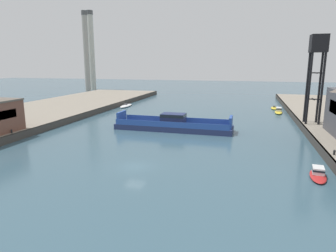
% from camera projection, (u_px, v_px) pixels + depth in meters
% --- Properties ---
extents(ground_plane, '(400.00, 400.00, 0.00)m').
position_uv_depth(ground_plane, '(135.00, 167.00, 39.05)').
color(ground_plane, '#385666').
extents(quay_left, '(28.00, 140.00, 1.42)m').
position_uv_depth(quay_left, '(8.00, 120.00, 67.55)').
color(quay_left, gray).
rests_on(quay_left, ground).
extents(chain_ferry, '(23.85, 5.89, 3.38)m').
position_uv_depth(chain_ferry, '(173.00, 125.00, 60.36)').
color(chain_ferry, navy).
rests_on(chain_ferry, ground).
extents(moored_boat_near_left, '(2.40, 5.29, 1.20)m').
position_uv_depth(moored_boat_near_left, '(318.00, 174.00, 35.41)').
color(moored_boat_near_left, red).
rests_on(moored_boat_near_left, ground).
extents(moored_boat_near_right, '(2.56, 7.06, 1.47)m').
position_uv_depth(moored_boat_near_right, '(279.00, 111.00, 81.28)').
color(moored_boat_near_right, yellow).
rests_on(moored_boat_near_right, ground).
extents(moored_boat_mid_left, '(2.65, 8.14, 1.09)m').
position_uv_depth(moored_boat_mid_left, '(126.00, 106.00, 92.93)').
color(moored_boat_mid_left, white).
rests_on(moored_boat_mid_left, ground).
extents(moored_boat_mid_right, '(2.12, 5.76, 0.91)m').
position_uv_depth(moored_boat_mid_right, '(274.00, 108.00, 88.73)').
color(moored_boat_mid_right, yellow).
rests_on(moored_boat_mid_right, ground).
extents(crane_tower, '(3.03, 3.03, 17.31)m').
position_uv_depth(crane_tower, '(318.00, 56.00, 57.51)').
color(crane_tower, black).
rests_on(crane_tower, quay_right).
extents(bollard_left_aft, '(0.32, 0.32, 0.71)m').
position_uv_depth(bollard_left_aft, '(12.00, 131.00, 51.49)').
color(bollard_left_aft, black).
rests_on(bollard_left_aft, quay_left).
extents(bollard_right_aft, '(0.32, 0.32, 0.71)m').
position_uv_depth(bollard_right_aft, '(334.00, 152.00, 39.31)').
color(bollard_right_aft, black).
rests_on(bollard_right_aft, quay_right).
extents(smokestack_distant_a, '(3.10, 3.10, 38.61)m').
position_uv_depth(smokestack_distant_a, '(91.00, 49.00, 148.69)').
color(smokestack_distant_a, beige).
rests_on(smokestack_distant_a, ground).
extents(smokestack_distant_b, '(2.67, 2.67, 37.08)m').
position_uv_depth(smokestack_distant_b, '(86.00, 50.00, 140.24)').
color(smokestack_distant_b, '#9E998E').
rests_on(smokestack_distant_b, ground).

